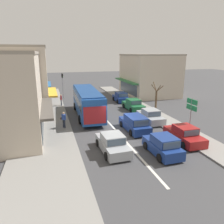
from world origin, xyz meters
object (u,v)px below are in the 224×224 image
object	(u,v)px
hatchback_adjacent_lane_lead	(163,146)
parked_sedan_kerb_second	(150,116)
wagon_adjacent_lane_trail	(135,124)
pedestrian_with_handbag_near	(61,99)
parked_hatchback_kerb_rear	(121,97)
directional_road_sign	(191,108)
parked_sedan_kerb_third	(133,105)
parked_sedan_kerb_front	(184,135)
traffic_light_downstreet	(63,82)
sedan_queue_far_back	(112,144)
pedestrian_browsing_midblock	(64,119)
street_tree_right	(156,100)
city_bus	(87,101)

from	to	relation	value
hatchback_adjacent_lane_lead	parked_sedan_kerb_second	distance (m)	8.10
wagon_adjacent_lane_trail	pedestrian_with_handbag_near	distance (m)	14.00
parked_hatchback_kerb_rear	directional_road_sign	world-z (taller)	directional_road_sign
parked_sedan_kerb_third	directional_road_sign	bearing A→B (deg)	-82.84
directional_road_sign	parked_sedan_kerb_front	bearing A→B (deg)	-140.66
parked_sedan_kerb_third	traffic_light_downstreet	size ratio (longest dim) A/B	1.01
parked_sedan_kerb_second	traffic_light_downstreet	size ratio (longest dim) A/B	1.01
sedan_queue_far_back	directional_road_sign	size ratio (longest dim) A/B	1.18
directional_road_sign	pedestrian_browsing_midblock	size ratio (longest dim) A/B	2.21
parked_hatchback_kerb_rear	pedestrian_with_handbag_near	distance (m)	9.25
street_tree_right	parked_sedan_kerb_third	bearing A→B (deg)	118.25
city_bus	directional_road_sign	distance (m)	12.28
hatchback_adjacent_lane_lead	parked_sedan_kerb_third	world-z (taller)	hatchback_adjacent_lane_lead
parked_sedan_kerb_second	city_bus	bearing A→B (deg)	144.74
hatchback_adjacent_lane_lead	parked_sedan_kerb_second	xyz separation A→B (m)	(2.69, 7.64, -0.05)
city_bus	parked_sedan_kerb_front	size ratio (longest dim) A/B	2.59
sedan_queue_far_back	street_tree_right	xyz separation A→B (m)	(8.10, 8.56, 1.25)
wagon_adjacent_lane_trail	pedestrian_browsing_midblock	xyz separation A→B (m)	(-6.69, 2.50, 0.32)
sedan_queue_far_back	parked_sedan_kerb_front	distance (m)	6.48
city_bus	hatchback_adjacent_lane_lead	world-z (taller)	city_bus
pedestrian_with_handbag_near	wagon_adjacent_lane_trail	bearing A→B (deg)	-63.13
sedan_queue_far_back	parked_hatchback_kerb_rear	distance (m)	18.16
parked_sedan_kerb_front	parked_sedan_kerb_third	distance (m)	11.65
sedan_queue_far_back	wagon_adjacent_lane_trail	world-z (taller)	wagon_adjacent_lane_trail
city_bus	parked_sedan_kerb_second	distance (m)	7.80
parked_hatchback_kerb_rear	pedestrian_with_handbag_near	size ratio (longest dim) A/B	2.28
parked_sedan_kerb_front	parked_hatchback_kerb_rear	xyz separation A→B (m)	(-0.12, 16.91, 0.05)
traffic_light_downstreet	pedestrian_browsing_midblock	world-z (taller)	traffic_light_downstreet
parked_hatchback_kerb_rear	street_tree_right	size ratio (longest dim) A/B	0.92
parked_sedan_kerb_second	directional_road_sign	world-z (taller)	directional_road_sign
hatchback_adjacent_lane_lead	street_tree_right	distance (m)	11.15
pedestrian_with_handbag_near	pedestrian_browsing_midblock	xyz separation A→B (m)	(-0.36, -9.99, 0.00)
traffic_light_downstreet	pedestrian_browsing_midblock	xyz separation A→B (m)	(-1.07, -15.91, -1.79)
street_tree_right	pedestrian_browsing_midblock	distance (m)	11.55
city_bus	street_tree_right	bearing A→B (deg)	-13.70
parked_sedan_kerb_second	directional_road_sign	bearing A→B (deg)	-73.12
sedan_queue_far_back	traffic_light_downstreet	world-z (taller)	traffic_light_downstreet
parked_sedan_kerb_second	pedestrian_browsing_midblock	world-z (taller)	pedestrian_browsing_midblock
hatchback_adjacent_lane_lead	parked_sedan_kerb_front	size ratio (longest dim) A/B	0.88
hatchback_adjacent_lane_lead	parked_sedan_kerb_second	size ratio (longest dim) A/B	0.88
parked_sedan_kerb_third	street_tree_right	distance (m)	3.83
parked_hatchback_kerb_rear	pedestrian_browsing_midblock	size ratio (longest dim) A/B	2.28
parked_sedan_kerb_front	city_bus	bearing A→B (deg)	122.12
city_bus	hatchback_adjacent_lane_lead	xyz separation A→B (m)	(3.61, -12.09, -1.17)
parked_sedan_kerb_third	pedestrian_with_handbag_near	size ratio (longest dim) A/B	2.61
parked_sedan_kerb_second	parked_hatchback_kerb_rear	world-z (taller)	parked_hatchback_kerb_rear
pedestrian_with_handbag_near	pedestrian_browsing_midblock	bearing A→B (deg)	-92.07
parked_hatchback_kerb_rear	traffic_light_downstreet	size ratio (longest dim) A/B	0.89
sedan_queue_far_back	street_tree_right	size ratio (longest dim) A/B	1.05
directional_road_sign	pedestrian_browsing_midblock	xyz separation A→B (m)	(-10.95, 5.34, -1.64)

